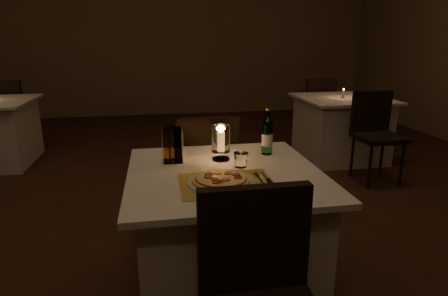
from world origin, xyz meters
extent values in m
cube|color=#432315|center=(0.00, 0.00, -0.01)|extent=(8.00, 10.00, 0.02)
cube|color=#907754|center=(0.00, 5.01, 1.50)|extent=(8.00, 0.02, 3.00)
cube|color=white|center=(0.26, -0.43, 0.35)|extent=(0.88, 0.88, 0.71)
cube|color=white|center=(0.26, -0.43, 0.72)|extent=(1.00, 1.00, 0.03)
cube|color=black|center=(0.26, -1.04, 0.69)|extent=(0.42, 0.05, 0.42)
cube|color=black|center=(0.26, 0.37, 0.46)|extent=(0.42, 0.42, 0.05)
cube|color=black|center=(0.26, 0.19, 0.69)|extent=(0.42, 0.05, 0.42)
cylinder|color=black|center=(0.43, 0.54, 0.22)|extent=(0.03, 0.03, 0.44)
cylinder|color=black|center=(0.09, 0.54, 0.22)|extent=(0.03, 0.03, 0.44)
cylinder|color=black|center=(0.43, 0.20, 0.22)|extent=(0.03, 0.03, 0.44)
cylinder|color=black|center=(0.09, 0.20, 0.22)|extent=(0.03, 0.03, 0.44)
cube|color=gold|center=(0.24, -0.61, 0.74)|extent=(0.45, 0.34, 0.00)
cylinder|color=white|center=(0.21, -0.61, 0.75)|extent=(0.32, 0.32, 0.01)
cylinder|color=#D8B77F|center=(0.21, -0.61, 0.76)|extent=(0.28, 0.28, 0.01)
cylinder|color=maroon|center=(0.21, -0.61, 0.77)|extent=(0.24, 0.24, 0.00)
cylinder|color=#EACC7F|center=(0.21, -0.61, 0.77)|extent=(0.24, 0.24, 0.00)
cylinder|color=maroon|center=(0.29, -0.59, 0.78)|extent=(0.04, 0.04, 0.00)
cylinder|color=maroon|center=(0.26, -0.56, 0.78)|extent=(0.04, 0.04, 0.00)
cylinder|color=maroon|center=(0.20, -0.55, 0.78)|extent=(0.04, 0.04, 0.00)
cylinder|color=maroon|center=(0.16, -0.56, 0.78)|extent=(0.04, 0.04, 0.00)
cylinder|color=maroon|center=(0.15, -0.60, 0.78)|extent=(0.04, 0.04, 0.00)
cylinder|color=maroon|center=(0.18, -0.63, 0.78)|extent=(0.04, 0.04, 0.00)
cylinder|color=maroon|center=(0.18, -0.67, 0.78)|extent=(0.04, 0.04, 0.00)
cylinder|color=maroon|center=(0.20, -0.66, 0.78)|extent=(0.04, 0.04, 0.00)
cylinder|color=maroon|center=(0.23, -0.65, 0.78)|extent=(0.04, 0.04, 0.00)
cylinder|color=maroon|center=(0.29, -0.63, 0.78)|extent=(0.04, 0.04, 0.00)
cube|color=silver|center=(0.41, -0.61, 0.75)|extent=(0.01, 0.14, 0.00)
cube|color=silver|center=(0.41, -0.52, 0.75)|extent=(0.02, 0.05, 0.00)
cube|color=black|center=(0.44, -0.66, 0.75)|extent=(0.02, 0.10, 0.01)
cube|color=silver|center=(0.44, -0.55, 0.75)|extent=(0.01, 0.12, 0.00)
cylinder|color=#5CAB75|center=(0.56, -0.17, 0.83)|extent=(0.06, 0.06, 0.18)
cylinder|color=#5CAB75|center=(0.56, -0.17, 0.99)|extent=(0.02, 0.02, 0.04)
cylinder|color=gold|center=(0.56, -0.17, 1.01)|extent=(0.03, 0.03, 0.01)
cylinder|color=silver|center=(0.56, -0.17, 0.83)|extent=(0.07, 0.07, 0.07)
cylinder|color=white|center=(0.27, -0.24, 0.75)|extent=(0.10, 0.10, 0.01)
cylinder|color=white|center=(0.27, -0.24, 0.77)|extent=(0.02, 0.02, 0.04)
cylinder|color=white|center=(0.27, -0.24, 0.87)|extent=(0.10, 0.10, 0.15)
cylinder|color=white|center=(0.27, -0.24, 0.85)|extent=(0.03, 0.03, 0.11)
ellipsoid|color=orange|center=(0.27, -0.24, 0.92)|extent=(0.02, 0.02, 0.03)
cube|color=white|center=(0.00, -0.22, 0.74)|extent=(0.12, 0.12, 0.01)
cylinder|color=white|center=(-0.05, -0.28, 0.84)|extent=(0.01, 0.01, 0.18)
cylinder|color=white|center=(0.06, -0.28, 0.84)|extent=(0.01, 0.01, 0.18)
cylinder|color=white|center=(-0.05, -0.17, 0.84)|extent=(0.01, 0.01, 0.18)
cylinder|color=white|center=(0.06, -0.17, 0.84)|extent=(0.01, 0.01, 0.18)
cube|color=#BF8C33|center=(-0.03, -0.25, 0.85)|extent=(0.04, 0.04, 0.20)
cube|color=#3F1E14|center=(0.03, -0.25, 0.85)|extent=(0.04, 0.04, 0.20)
cube|color=#BF8C33|center=(0.00, -0.19, 0.85)|extent=(0.04, 0.04, 0.20)
cube|color=black|center=(-1.98, 3.11, 0.46)|extent=(0.42, 0.42, 0.05)
cube|color=black|center=(-1.98, 2.93, 0.69)|extent=(0.42, 0.05, 0.42)
cylinder|color=black|center=(-1.81, 3.28, 0.22)|extent=(0.03, 0.03, 0.44)
cylinder|color=black|center=(-2.15, 3.28, 0.22)|extent=(0.03, 0.03, 0.44)
cylinder|color=black|center=(-1.81, 2.94, 0.22)|extent=(0.03, 0.03, 0.44)
cube|color=white|center=(2.09, 1.83, 0.35)|extent=(0.88, 0.88, 0.71)
cube|color=white|center=(2.09, 1.83, 0.72)|extent=(1.00, 1.00, 0.03)
cube|color=black|center=(2.09, 1.03, 0.46)|extent=(0.42, 0.42, 0.05)
cube|color=black|center=(2.09, 1.22, 0.69)|extent=(0.42, 0.05, 0.42)
cylinder|color=black|center=(1.92, 0.86, 0.22)|extent=(0.03, 0.03, 0.44)
cylinder|color=black|center=(2.26, 0.86, 0.22)|extent=(0.03, 0.03, 0.44)
cylinder|color=black|center=(1.92, 1.20, 0.22)|extent=(0.03, 0.03, 0.44)
cylinder|color=black|center=(2.26, 1.20, 0.22)|extent=(0.03, 0.03, 0.44)
cube|color=black|center=(2.09, 2.63, 0.46)|extent=(0.42, 0.42, 0.05)
cube|color=black|center=(2.09, 2.45, 0.69)|extent=(0.42, 0.05, 0.42)
cylinder|color=black|center=(2.26, 2.80, 0.22)|extent=(0.03, 0.03, 0.44)
cylinder|color=black|center=(1.92, 2.80, 0.22)|extent=(0.03, 0.03, 0.44)
cylinder|color=black|center=(2.26, 2.46, 0.22)|extent=(0.03, 0.03, 0.44)
cylinder|color=black|center=(1.92, 2.46, 0.22)|extent=(0.03, 0.03, 0.44)
cylinder|color=white|center=(2.09, 1.83, 0.79)|extent=(0.03, 0.03, 0.09)
ellipsoid|color=orange|center=(2.09, 1.83, 0.84)|extent=(0.01, 0.01, 0.02)
camera|label=1|loc=(-0.07, -2.24, 1.40)|focal=30.00mm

